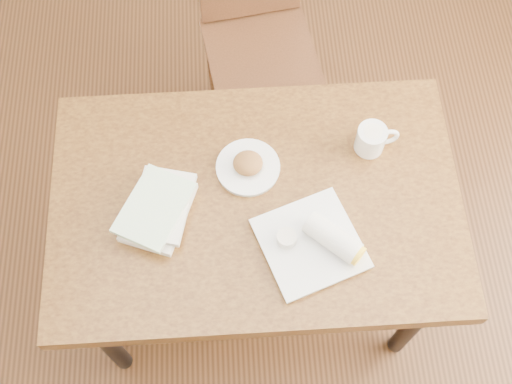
{
  "coord_description": "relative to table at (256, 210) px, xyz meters",
  "views": [
    {
      "loc": [
        -0.05,
        -0.83,
        2.51
      ],
      "look_at": [
        0.0,
        0.0,
        0.8
      ],
      "focal_mm": 45.0,
      "sensor_mm": 36.0,
      "label": 1
    }
  ],
  "objects": [
    {
      "name": "table",
      "position": [
        0.0,
        0.0,
        0.0
      ],
      "size": [
        1.25,
        0.81,
        0.75
      ],
      "color": "brown",
      "rests_on": "ground"
    },
    {
      "name": "plate_burrito",
      "position": [
        0.17,
        -0.16,
        0.11
      ],
      "size": [
        0.35,
        0.35,
        0.09
      ],
      "color": "white",
      "rests_on": "table"
    },
    {
      "name": "coffee_mug",
      "position": [
        0.37,
        0.16,
        0.13
      ],
      "size": [
        0.14,
        0.09,
        0.09
      ],
      "color": "white",
      "rests_on": "table"
    },
    {
      "name": "ground",
      "position": [
        0.0,
        0.0,
        -0.67
      ],
      "size": [
        4.0,
        5.0,
        0.01
      ],
      "primitive_type": "cube",
      "color": "#472814",
      "rests_on": "ground"
    },
    {
      "name": "plate_scone",
      "position": [
        -0.02,
        0.11,
        0.1
      ],
      "size": [
        0.2,
        0.2,
        0.06
      ],
      "color": "white",
      "rests_on": "table"
    },
    {
      "name": "book_stack",
      "position": [
        -0.29,
        -0.03,
        0.11
      ],
      "size": [
        0.25,
        0.29,
        0.06
      ],
      "color": "white",
      "rests_on": "table"
    },
    {
      "name": "chair_far",
      "position": [
        0.05,
        0.85,
        -0.12
      ],
      "size": [
        0.48,
        0.48,
        0.95
      ],
      "color": "#4A2815",
      "rests_on": "ground"
    }
  ]
}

